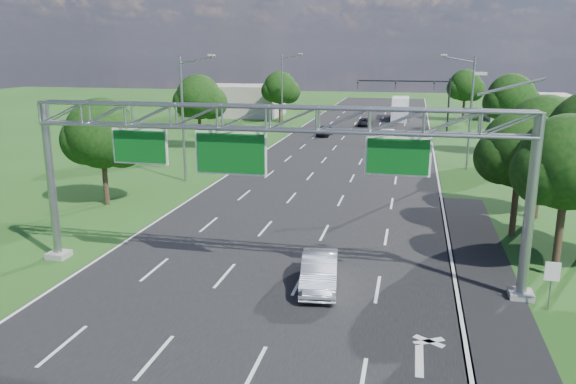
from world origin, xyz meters
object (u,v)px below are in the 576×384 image
(regulatory_sign, at_px, (552,276))
(traffic_signal, at_px, (422,92))
(box_truck, at_px, (400,109))
(silver_sedan, at_px, (319,271))
(sign_gantry, at_px, (270,132))

(regulatory_sign, height_order, traffic_signal, traffic_signal)
(traffic_signal, bearing_deg, box_truck, 103.05)
(box_truck, bearing_deg, silver_sedan, -92.37)
(box_truck, bearing_deg, regulatory_sign, -84.18)
(sign_gantry, xyz_separation_m, regulatory_sign, (12.07, -1.02, -5.38))
(regulatory_sign, bearing_deg, silver_sedan, 178.53)
(traffic_signal, xyz_separation_m, silver_sedan, (-4.69, -53.77, -4.42))
(traffic_signal, distance_m, box_truck, 13.82)
(sign_gantry, bearing_deg, traffic_signal, 82.32)
(sign_gantry, distance_m, silver_sedan, 6.66)
(sign_gantry, height_order, traffic_signal, sign_gantry)
(sign_gantry, height_order, silver_sedan, sign_gantry)
(sign_gantry, bearing_deg, silver_sedan, -17.42)
(sign_gantry, distance_m, traffic_signal, 53.51)
(traffic_signal, relative_size, silver_sedan, 2.69)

